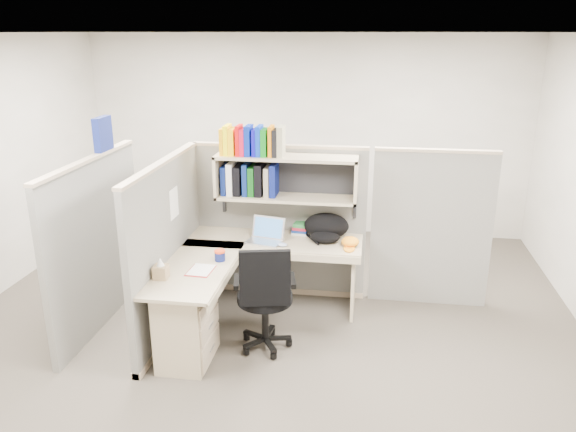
% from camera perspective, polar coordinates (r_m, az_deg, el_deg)
% --- Properties ---
extents(ground, '(6.00, 6.00, 0.00)m').
position_cam_1_polar(ground, '(5.42, -2.39, -11.80)').
color(ground, '#332F27').
rests_on(ground, ground).
extents(room_shell, '(6.00, 6.00, 6.00)m').
position_cam_1_polar(room_shell, '(4.81, -2.64, 5.13)').
color(room_shell, '#A5A195').
rests_on(room_shell, ground).
extents(cubicle, '(3.79, 1.84, 1.95)m').
position_cam_1_polar(cubicle, '(5.52, -5.37, -0.91)').
color(cubicle, slate).
rests_on(cubicle, ground).
extents(desk, '(1.74, 1.75, 0.73)m').
position_cam_1_polar(desk, '(5.05, -7.67, -8.65)').
color(desk, tan).
rests_on(desk, ground).
extents(laptop, '(0.40, 0.40, 0.24)m').
position_cam_1_polar(laptop, '(5.50, -2.46, -1.53)').
color(laptop, '#B3B2B7').
rests_on(laptop, desk).
extents(backpack, '(0.51, 0.43, 0.26)m').
position_cam_1_polar(backpack, '(5.56, 3.86, -1.20)').
color(backpack, black).
rests_on(backpack, desk).
extents(orange_cap, '(0.18, 0.21, 0.09)m').
position_cam_1_polar(orange_cap, '(5.46, 6.34, -2.60)').
color(orange_cap, orange).
rests_on(orange_cap, desk).
extents(snack_canister, '(0.10, 0.10, 0.10)m').
position_cam_1_polar(snack_canister, '(5.13, -6.93, -3.98)').
color(snack_canister, '#0E1855').
rests_on(snack_canister, desk).
extents(tissue_box, '(0.12, 0.12, 0.18)m').
position_cam_1_polar(tissue_box, '(4.84, -12.81, -5.20)').
color(tissue_box, tan).
rests_on(tissue_box, desk).
extents(mouse, '(0.10, 0.07, 0.04)m').
position_cam_1_polar(mouse, '(5.43, -0.57, -2.93)').
color(mouse, '#8CA1C7').
rests_on(mouse, desk).
extents(paper_cup, '(0.08, 0.08, 0.10)m').
position_cam_1_polar(paper_cup, '(5.77, -0.71, -1.26)').
color(paper_cup, silver).
rests_on(paper_cup, desk).
extents(book_stack, '(0.19, 0.24, 0.11)m').
position_cam_1_polar(book_stack, '(5.79, 1.36, -1.17)').
color(book_stack, slate).
rests_on(book_stack, desk).
extents(loose_paper, '(0.20, 0.26, 0.00)m').
position_cam_1_polar(loose_paper, '(4.98, -8.82, -5.42)').
color(loose_paper, white).
rests_on(loose_paper, desk).
extents(task_chair, '(0.57, 0.53, 1.03)m').
position_cam_1_polar(task_chair, '(4.98, -2.33, -9.88)').
color(task_chair, black).
rests_on(task_chair, ground).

